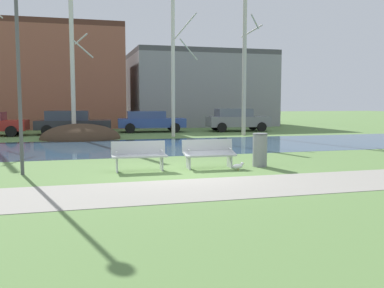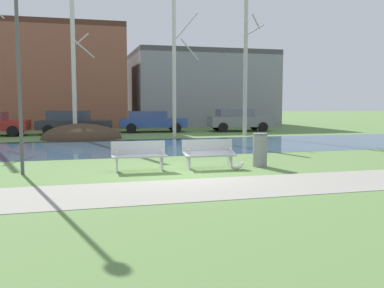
{
  "view_description": "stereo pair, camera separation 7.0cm",
  "coord_description": "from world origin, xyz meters",
  "views": [
    {
      "loc": [
        -2.95,
        -11.67,
        2.04
      ],
      "look_at": [
        0.64,
        1.24,
        0.72
      ],
      "focal_mm": 40.49,
      "sensor_mm": 36.0,
      "label": 1
    },
    {
      "loc": [
        -2.89,
        -11.69,
        2.04
      ],
      "look_at": [
        0.64,
        1.24,
        0.72
      ],
      "focal_mm": 40.49,
      "sensor_mm": 36.0,
      "label": 2
    }
  ],
  "objects": [
    {
      "name": "streetlamp",
      "position": [
        -4.31,
        1.11,
        3.99
      ],
      "size": [
        0.32,
        0.32,
        6.09
      ],
      "color": "#4C4C51",
      "rests_on": "ground"
    },
    {
      "name": "building_grey_warehouse",
      "position": [
        7.76,
        25.56,
        3.11
      ],
      "size": [
        11.61,
        9.96,
        6.21
      ],
      "color": "gray",
      "rests_on": "ground"
    },
    {
      "name": "birch_left",
      "position": [
        -2.82,
        13.1,
        4.39
      ],
      "size": [
        1.26,
        1.98,
        8.72
      ],
      "color": "beige",
      "rests_on": "ground"
    },
    {
      "name": "parked_sedan_second_dark",
      "position": [
        -2.95,
        16.24,
        0.77
      ],
      "size": [
        4.7,
        2.35,
        1.47
      ],
      "color": "#282B30",
      "rests_on": "ground"
    },
    {
      "name": "trash_bin",
      "position": [
        2.72,
        0.74,
        0.54
      ],
      "size": [
        0.48,
        0.48,
        1.05
      ],
      "color": "gray",
      "rests_on": "ground"
    },
    {
      "name": "birch_center",
      "position": [
        7.06,
        12.58,
        4.3
      ],
      "size": [
        1.22,
        1.96,
        8.43
      ],
      "color": "#BCB7A8",
      "rests_on": "ground"
    },
    {
      "name": "ground_plane",
      "position": [
        0.0,
        10.0,
        0.0
      ],
      "size": [
        120.0,
        120.0,
        0.0
      ],
      "primitive_type": "plane",
      "color": "#5B7F42"
    },
    {
      "name": "soil_mound",
      "position": [
        -2.5,
        12.63,
        0.0
      ],
      "size": [
        4.32,
        3.52,
        1.67
      ],
      "primitive_type": "ellipsoid",
      "color": "#423021",
      "rests_on": "ground"
    },
    {
      "name": "parked_hatch_third_blue",
      "position": [
        2.1,
        16.93,
        0.75
      ],
      "size": [
        4.58,
        2.3,
        1.4
      ],
      "color": "#2D4793",
      "rests_on": "ground"
    },
    {
      "name": "seagull",
      "position": [
        1.77,
        0.19,
        0.13
      ],
      "size": [
        0.39,
        0.14,
        0.24
      ],
      "color": "white",
      "rests_on": "ground"
    },
    {
      "name": "birch_center_left",
      "position": [
        2.76,
        12.73,
        4.16
      ],
      "size": [
        1.54,
        2.79,
        8.13
      ],
      "color": "beige",
      "rests_on": "ground"
    },
    {
      "name": "paved_path_strip",
      "position": [
        0.0,
        -2.13,
        0.01
      ],
      "size": [
        60.0,
        2.56,
        0.01
      ],
      "primitive_type": "cube",
      "color": "gray",
      "rests_on": "ground"
    },
    {
      "name": "river_band",
      "position": [
        0.0,
        7.68,
        0.0
      ],
      "size": [
        80.0,
        7.48,
        0.01
      ],
      "primitive_type": "cube",
      "color": "#33516B",
      "rests_on": "ground"
    },
    {
      "name": "parked_wagon_fourth_grey",
      "position": [
        8.01,
        16.19,
        0.81
      ],
      "size": [
        4.34,
        2.37,
        1.55
      ],
      "color": "slate",
      "rests_on": "ground"
    },
    {
      "name": "bench_left",
      "position": [
        -1.07,
        0.87,
        0.47
      ],
      "size": [
        1.62,
        0.61,
        0.87
      ],
      "color": "#B2B5B7",
      "rests_on": "ground"
    },
    {
      "name": "bench_right",
      "position": [
        1.08,
        0.87,
        0.47
      ],
      "size": [
        1.62,
        0.61,
        0.87
      ],
      "color": "#B2B5B7",
      "rests_on": "ground"
    },
    {
      "name": "building_brick_low",
      "position": [
        -7.7,
        25.19,
        3.95
      ],
      "size": [
        17.41,
        8.73,
        7.9
      ],
      "color": "brown",
      "rests_on": "ground"
    }
  ]
}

